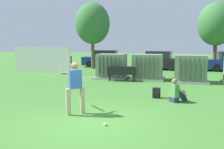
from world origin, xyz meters
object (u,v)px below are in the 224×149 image
object	(u,v)px
transformer_west	(112,66)
parked_car_leftmost	(50,58)
park_bench	(122,73)
seated_spectator	(176,92)
batter	(75,85)
backpack	(156,93)
transformer_mid_west	(148,67)
transformer_mid_east	(190,69)
parked_car_right_of_center	(157,61)
parked_car_left_of_center	(105,59)
sports_ball	(105,124)

from	to	relation	value
transformer_west	parked_car_leftmost	world-z (taller)	same
park_bench	seated_spectator	bearing A→B (deg)	-53.46
transformer_west	seated_spectator	bearing A→B (deg)	-52.65
batter	backpack	distance (m)	4.03
seated_spectator	parked_car_leftmost	world-z (taller)	parked_car_leftmost
transformer_mid_west	transformer_mid_east	xyz separation A→B (m)	(2.59, -0.30, 0.00)
transformer_west	batter	xyz separation A→B (m)	(1.06, -8.27, 0.19)
park_bench	parked_car_right_of_center	distance (m)	7.75
parked_car_left_of_center	seated_spectator	bearing A→B (deg)	-61.50
parked_car_left_of_center	batter	bearing A→B (deg)	-76.23
transformer_mid_east	park_bench	world-z (taller)	transformer_mid_east
transformer_west	batter	world-z (taller)	batter
parked_car_right_of_center	transformer_mid_east	bearing A→B (deg)	-69.17
backpack	parked_car_left_of_center	distance (m)	13.94
parked_car_left_of_center	park_bench	bearing A→B (deg)	-66.36
transformer_mid_west	park_bench	distance (m)	1.87
transformer_mid_west	transformer_west	bearing A→B (deg)	-178.22
backpack	transformer_mid_east	bearing A→B (deg)	72.67
park_bench	parked_car_left_of_center	distance (m)	9.24
transformer_mid_west	sports_ball	distance (m)	9.23
batter	transformer_west	bearing A→B (deg)	97.32
transformer_west	backpack	size ratio (longest dim) A/B	4.77
transformer_mid_east	backpack	world-z (taller)	transformer_mid_east
transformer_mid_west	backpack	world-z (taller)	transformer_mid_west
park_bench	sports_ball	distance (m)	8.18
batter	parked_car_right_of_center	distance (m)	14.85
transformer_west	transformer_mid_east	world-z (taller)	same
transformer_mid_east	batter	world-z (taller)	batter
parked_car_leftmost	parked_car_left_of_center	distance (m)	5.78
batter	parked_car_right_of_center	bearing A→B (deg)	84.85
transformer_mid_west	parked_car_right_of_center	xyz separation A→B (m)	(0.02, 6.45, -0.04)
transformer_west	transformer_mid_east	xyz separation A→B (m)	(4.96, -0.22, 0.00)
transformer_mid_east	parked_car_leftmost	bearing A→B (deg)	152.03
batter	parked_car_right_of_center	xyz separation A→B (m)	(1.33, 14.79, -0.22)
transformer_mid_east	sports_ball	bearing A→B (deg)	-106.15
seated_spectator	parked_car_leftmost	distance (m)	17.92
batter	parked_car_left_of_center	size ratio (longest dim) A/B	0.40
seated_spectator	parked_car_left_of_center	distance (m)	14.75
backpack	transformer_west	bearing A→B (deg)	123.95
batter	backpack	world-z (taller)	batter
seated_spectator	transformer_mid_west	bearing A→B (deg)	108.50
transformer_mid_west	transformer_mid_east	world-z (taller)	same
seated_spectator	transformer_west	bearing A→B (deg)	127.35
parked_car_left_of_center	transformer_mid_east	bearing A→B (deg)	-44.49
transformer_mid_west	sports_ball	xyz separation A→B (m)	(0.01, -9.20, -0.74)
park_bench	parked_car_leftmost	world-z (taller)	parked_car_leftmost
transformer_west	backpack	distance (m)	6.18
batter	sports_ball	bearing A→B (deg)	-33.24
transformer_mid_west	transformer_mid_east	size ratio (longest dim) A/B	1.00
transformer_west	seated_spectator	distance (m)	7.04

